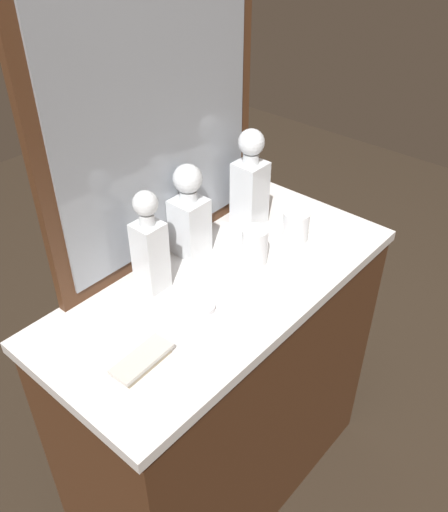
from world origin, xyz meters
TOP-DOWN VIEW (x-y plane):
  - ground_plane at (0.00, 0.00)m, footprint 6.00×6.00m
  - dresser at (0.00, 0.00)m, footprint 1.05×0.49m
  - dresser_mirror at (0.00, 0.22)m, footprint 0.72×0.03m
  - crystal_decanter_left at (0.04, 0.16)m, footprint 0.09×0.09m
  - crystal_decanter_far_left at (0.27, 0.13)m, footprint 0.09×0.09m
  - crystal_decanter_far_right at (-0.14, 0.12)m, footprint 0.07×0.07m
  - crystal_tumbler_far_left at (0.12, -0.01)m, footprint 0.07×0.07m
  - crystal_tumbler_far_right at (0.29, -0.03)m, footprint 0.08×0.08m
  - silver_brush_far_left at (-0.35, -0.06)m, footprint 0.15×0.07m
  - porcelain_dish at (-0.12, -0.04)m, footprint 0.06×0.06m

SIDE VIEW (x-z plane):
  - ground_plane at x=0.00m, z-range 0.00..0.00m
  - dresser at x=0.00m, z-range 0.00..0.94m
  - porcelain_dish at x=-0.12m, z-range 0.94..0.95m
  - silver_brush_far_left at x=-0.35m, z-range 0.94..0.96m
  - crystal_tumbler_far_right at x=0.29m, z-range 0.93..1.03m
  - crystal_tumbler_far_left at x=0.12m, z-range 0.93..1.04m
  - crystal_decanter_left at x=0.04m, z-range 0.91..1.19m
  - crystal_decanter_far_right at x=-0.14m, z-range 0.91..1.20m
  - crystal_decanter_far_left at x=0.27m, z-range 0.91..1.22m
  - dresser_mirror at x=0.00m, z-range 0.94..1.74m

